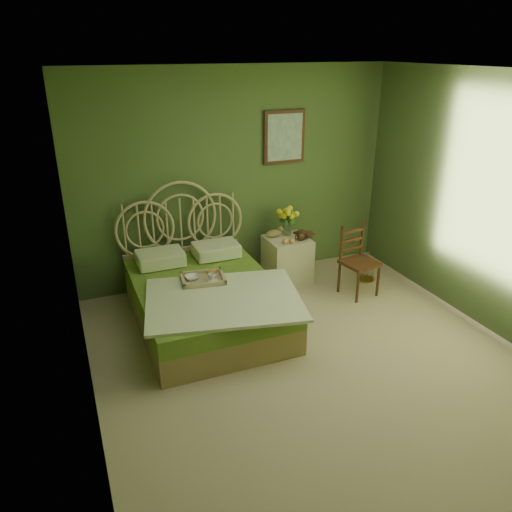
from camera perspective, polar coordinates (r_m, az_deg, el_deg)
name	(u,v)px	position (r m, az deg, el deg)	size (l,w,h in m)	color
floor	(320,368)	(4.82, 7.37, -12.60)	(4.50, 4.50, 0.00)	tan
ceiling	(338,73)	(3.94, 9.39, 19.93)	(4.50, 4.50, 0.00)	silver
wall_back	(236,177)	(6.16, -2.31, 8.96)	(4.00, 4.00, 0.00)	#495F32
wall_left	(77,277)	(3.69, -19.81, -2.33)	(4.50, 4.50, 0.00)	#495F32
wall_right	(508,211)	(5.46, 26.83, 4.62)	(4.50, 4.50, 0.00)	#495F32
wall_art	(284,137)	(6.28, 3.27, 13.41)	(0.54, 0.04, 0.64)	#3A210F
bed	(205,297)	(5.41, -5.85, -4.64)	(1.70, 2.15, 1.33)	#9E7D4F
nightstand	(287,254)	(6.32, 3.58, 0.27)	(0.51, 0.51, 0.99)	beige
chair	(357,256)	(6.06, 11.46, 0.05)	(0.44, 0.44, 0.86)	#3A210F
birdcage	(367,268)	(6.53, 12.55, -1.29)	(0.23, 0.23, 0.34)	#B67B3A
book_lower	(300,235)	(6.32, 5.03, 2.37)	(0.17, 0.23, 0.02)	#381E0F
book_upper	(300,234)	(6.31, 5.04, 2.54)	(0.17, 0.23, 0.02)	#472819
cereal_bowl	(192,277)	(5.29, -7.28, -2.44)	(0.15, 0.15, 0.04)	white
coffee_cup	(212,277)	(5.23, -5.07, -2.43)	(0.08, 0.08, 0.07)	white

